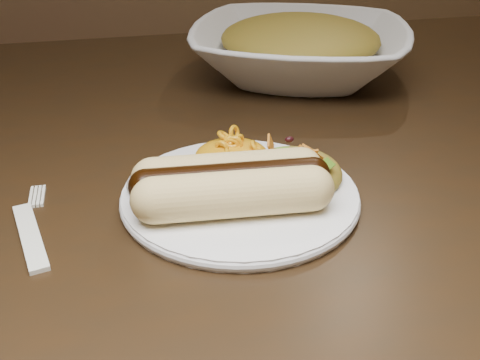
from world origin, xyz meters
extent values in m
cube|color=black|center=(0.00, 0.00, 0.73)|extent=(1.60, 0.90, 0.04)
cylinder|color=black|center=(0.72, 0.37, 0.35)|extent=(0.07, 0.07, 0.71)
cylinder|color=white|center=(0.09, -0.14, 0.76)|extent=(0.27, 0.27, 0.01)
cylinder|color=#FFDD85|center=(0.08, -0.18, 0.78)|extent=(0.13, 0.05, 0.04)
cylinder|color=#FFDD85|center=(0.08, -0.15, 0.78)|extent=(0.13, 0.05, 0.04)
cylinder|color=black|center=(0.08, -0.16, 0.78)|extent=(0.14, 0.04, 0.03)
ellipsoid|color=orange|center=(0.10, -0.08, 0.77)|extent=(0.09, 0.09, 0.03)
ellipsoid|color=white|center=(0.02, -0.13, 0.78)|extent=(0.06, 0.06, 0.03)
ellipsoid|color=#C4661B|center=(0.14, -0.13, 0.77)|extent=(0.09, 0.09, 0.04)
cube|color=white|center=(-0.09, -0.16, 0.75)|extent=(0.05, 0.13, 0.00)
imported|color=silver|center=(0.25, 0.17, 0.79)|extent=(0.39, 0.39, 0.07)
ellipsoid|color=#C4661B|center=(0.25, 0.17, 0.80)|extent=(0.26, 0.26, 0.05)
camera|label=1|loc=(-0.01, -0.56, 1.01)|focal=42.00mm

